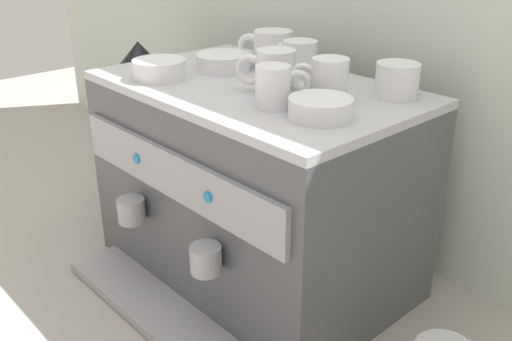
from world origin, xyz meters
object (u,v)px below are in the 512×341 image
ceramic_cup_0 (327,79)px  ceramic_cup_2 (275,86)px  ceramic_cup_1 (271,49)px  ceramic_bowl_0 (320,108)px  espresso_machine (254,185)px  ceramic_bowl_2 (160,70)px  ceramic_cup_4 (397,80)px  ceramic_bowl_1 (223,62)px  ceramic_cup_3 (298,58)px  ceramic_cup_5 (273,72)px  coffee_grinder (144,121)px

ceramic_cup_0 → ceramic_cup_2: bearing=-105.1°
ceramic_cup_1 → ceramic_bowl_0: ceramic_cup_1 is taller
espresso_machine → ceramic_bowl_2: bearing=-145.9°
ceramic_bowl_2 → ceramic_cup_2: bearing=7.9°
ceramic_cup_2 → ceramic_cup_4: bearing=63.2°
ceramic_bowl_0 → ceramic_bowl_1: 0.35m
ceramic_cup_2 → ceramic_bowl_1: 0.27m
ceramic_cup_1 → ceramic_cup_3: bearing=-5.2°
espresso_machine → ceramic_cup_4: ceramic_cup_4 is taller
ceramic_cup_2 → ceramic_cup_1: bearing=137.7°
ceramic_cup_3 → ceramic_cup_5: size_ratio=1.02×
ceramic_cup_4 → coffee_grinder: ceramic_cup_4 is taller
ceramic_cup_5 → ceramic_cup_1: bearing=137.6°
espresso_machine → ceramic_bowl_0: size_ratio=6.04×
ceramic_cup_4 → espresso_machine: bearing=-149.6°
ceramic_bowl_2 → coffee_grinder: 0.43m
ceramic_cup_4 → ceramic_bowl_2: size_ratio=0.99×
ceramic_cup_1 → ceramic_bowl_0: (0.29, -0.17, -0.02)m
ceramic_bowl_2 → coffee_grinder: ceramic_bowl_2 is taller
espresso_machine → ceramic_cup_0: bearing=11.9°
ceramic_bowl_1 → ceramic_cup_5: bearing=-12.2°
ceramic_cup_0 → ceramic_cup_5: (-0.09, -0.05, 0.00)m
ceramic_cup_2 → coffee_grinder: size_ratio=0.22×
ceramic_cup_0 → ceramic_cup_4: (0.08, 0.10, -0.01)m
ceramic_cup_1 → ceramic_cup_0: bearing=-20.0°
ceramic_cup_1 → ceramic_cup_4: 0.31m
ceramic_bowl_2 → ceramic_cup_3: bearing=51.7°
ceramic_cup_5 → ceramic_bowl_1: ceramic_cup_5 is taller
ceramic_cup_2 → ceramic_cup_3: 0.21m
ceramic_cup_1 → ceramic_cup_2: 0.28m
ceramic_cup_3 → ceramic_cup_2: bearing=-56.7°
espresso_machine → ceramic_bowl_0: 0.32m
ceramic_cup_2 → ceramic_bowl_1: ceramic_cup_2 is taller
ceramic_cup_1 → ceramic_bowl_0: size_ratio=1.14×
ceramic_cup_2 → ceramic_bowl_2: (-0.29, -0.04, -0.02)m
ceramic_cup_0 → ceramic_cup_5: size_ratio=0.88×
ceramic_cup_0 → ceramic_bowl_0: size_ratio=0.88×
ceramic_cup_3 → coffee_grinder: 0.56m
ceramic_cup_2 → ceramic_cup_3: size_ratio=0.87×
ceramic_cup_3 → ceramic_cup_4: size_ratio=1.02×
ceramic_cup_0 → ceramic_bowl_1: 0.28m
espresso_machine → ceramic_cup_1: bearing=123.0°
ceramic_cup_0 → coffee_grinder: (-0.64, 0.01, -0.25)m
ceramic_bowl_1 → ceramic_bowl_2: 0.14m
ceramic_bowl_2 → coffee_grinder: bearing=155.2°
espresso_machine → ceramic_bowl_1: (-0.13, 0.03, 0.23)m
ceramic_cup_1 → ceramic_bowl_1: 0.11m
espresso_machine → ceramic_bowl_0: ceramic_bowl_0 is taller
ceramic_cup_2 → ceramic_bowl_1: bearing=159.3°
ceramic_bowl_1 → coffee_grinder: 0.43m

